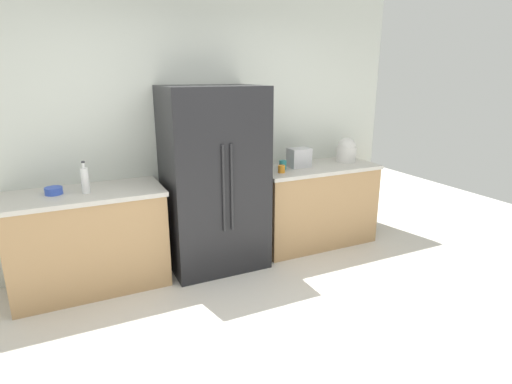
% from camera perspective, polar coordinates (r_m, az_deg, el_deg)
% --- Properties ---
extents(ground_plane, '(9.63, 9.63, 0.00)m').
position_cam_1_polar(ground_plane, '(3.16, 3.40, -21.17)').
color(ground_plane, beige).
extents(kitchen_back_panel, '(4.77, 0.10, 2.82)m').
position_cam_1_polar(kitchen_back_panel, '(4.35, -9.00, 9.38)').
color(kitchen_back_panel, silver).
rests_on(kitchen_back_panel, ground_plane).
extents(counter_left, '(1.34, 0.66, 0.91)m').
position_cam_1_polar(counter_left, '(4.04, -22.09, -6.20)').
color(counter_left, tan).
rests_on(counter_left, ground_plane).
extents(counter_right, '(1.39, 0.66, 0.91)m').
position_cam_1_polar(counter_right, '(4.77, 8.02, -1.72)').
color(counter_right, tan).
rests_on(counter_right, ground_plane).
extents(refrigerator, '(0.94, 0.72, 1.80)m').
position_cam_1_polar(refrigerator, '(4.08, -5.83, 1.74)').
color(refrigerator, black).
rests_on(refrigerator, ground_plane).
extents(toaster, '(0.23, 0.17, 0.21)m').
position_cam_1_polar(toaster, '(4.56, 6.01, 4.77)').
color(toaster, silver).
rests_on(toaster, counter_right).
extents(rice_cooker, '(0.23, 0.23, 0.28)m').
position_cam_1_polar(rice_cooker, '(4.91, 12.43, 5.66)').
color(rice_cooker, silver).
rests_on(rice_cooker, counter_right).
extents(bottle_a, '(0.07, 0.07, 0.28)m').
position_cam_1_polar(bottle_a, '(3.83, -22.63, 1.54)').
color(bottle_a, white).
rests_on(bottle_a, counter_left).
extents(cup_a, '(0.07, 0.07, 0.08)m').
position_cam_1_polar(cup_a, '(4.29, 3.56, 3.20)').
color(cup_a, orange).
rests_on(cup_a, counter_right).
extents(cup_b, '(0.08, 0.08, 0.09)m').
position_cam_1_polar(cup_b, '(4.45, 3.74, 3.79)').
color(cup_b, teal).
rests_on(cup_b, counter_right).
extents(bowl_a, '(0.15, 0.15, 0.06)m').
position_cam_1_polar(bowl_a, '(3.92, -26.27, 0.15)').
color(bowl_a, blue).
rests_on(bowl_a, counter_left).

